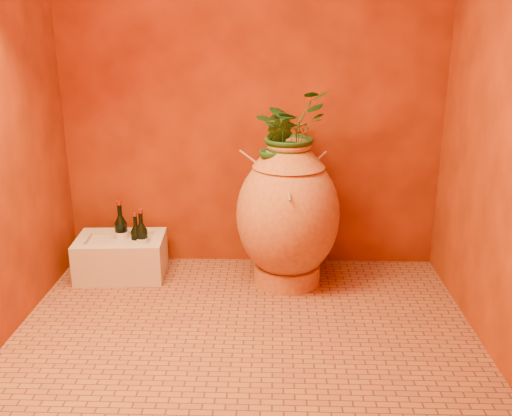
{
  "coord_description": "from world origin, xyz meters",
  "views": [
    {
      "loc": [
        0.15,
        -2.72,
        1.6
      ],
      "look_at": [
        0.05,
        0.35,
        0.6
      ],
      "focal_mm": 40.0,
      "sensor_mm": 36.0,
      "label": 1
    }
  ],
  "objects_px": {
    "wine_bottle_a": "(142,240)",
    "wine_bottle_c": "(121,234)",
    "wall_tap": "(304,134)",
    "wine_bottle_b": "(137,241)",
    "amphora": "(288,214)",
    "stone_basin": "(121,257)"
  },
  "relations": [
    {
      "from": "stone_basin",
      "to": "wine_bottle_c",
      "type": "height_order",
      "value": "wine_bottle_c"
    },
    {
      "from": "wine_bottle_b",
      "to": "wine_bottle_c",
      "type": "bearing_deg",
      "value": 146.69
    },
    {
      "from": "wine_bottle_a",
      "to": "wall_tap",
      "type": "bearing_deg",
      "value": 12.57
    },
    {
      "from": "stone_basin",
      "to": "wall_tap",
      "type": "height_order",
      "value": "wall_tap"
    },
    {
      "from": "wine_bottle_c",
      "to": "stone_basin",
      "type": "bearing_deg",
      "value": -85.81
    },
    {
      "from": "stone_basin",
      "to": "wine_bottle_c",
      "type": "bearing_deg",
      "value": 94.19
    },
    {
      "from": "wine_bottle_a",
      "to": "amphora",
      "type": "bearing_deg",
      "value": -2.65
    },
    {
      "from": "stone_basin",
      "to": "wine_bottle_a",
      "type": "xyz_separation_m",
      "value": [
        0.15,
        -0.02,
        0.13
      ]
    },
    {
      "from": "wine_bottle_b",
      "to": "wall_tap",
      "type": "distance_m",
      "value": 1.28
    },
    {
      "from": "stone_basin",
      "to": "wine_bottle_c",
      "type": "distance_m",
      "value": 0.16
    },
    {
      "from": "amphora",
      "to": "wine_bottle_a",
      "type": "distance_m",
      "value": 0.96
    },
    {
      "from": "wall_tap",
      "to": "stone_basin",
      "type": "bearing_deg",
      "value": -170.04
    },
    {
      "from": "wine_bottle_a",
      "to": "wine_bottle_c",
      "type": "xyz_separation_m",
      "value": [
        -0.16,
        0.08,
        0.01
      ]
    },
    {
      "from": "wine_bottle_a",
      "to": "wine_bottle_b",
      "type": "height_order",
      "value": "wine_bottle_a"
    },
    {
      "from": "wine_bottle_c",
      "to": "wine_bottle_b",
      "type": "bearing_deg",
      "value": -33.31
    },
    {
      "from": "wine_bottle_b",
      "to": "wall_tap",
      "type": "relative_size",
      "value": 2.04
    },
    {
      "from": "wine_bottle_b",
      "to": "wall_tap",
      "type": "height_order",
      "value": "wall_tap"
    },
    {
      "from": "wine_bottle_a",
      "to": "wall_tap",
      "type": "xyz_separation_m",
      "value": [
        1.04,
        0.23,
        0.65
      ]
    },
    {
      "from": "wine_bottle_a",
      "to": "wine_bottle_c",
      "type": "height_order",
      "value": "wine_bottle_c"
    },
    {
      "from": "wine_bottle_a",
      "to": "wine_bottle_c",
      "type": "relative_size",
      "value": 0.92
    },
    {
      "from": "stone_basin",
      "to": "wine_bottle_b",
      "type": "bearing_deg",
      "value": -9.62
    },
    {
      "from": "wine_bottle_b",
      "to": "wine_bottle_c",
      "type": "xyz_separation_m",
      "value": [
        -0.12,
        0.08,
        0.02
      ]
    }
  ]
}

